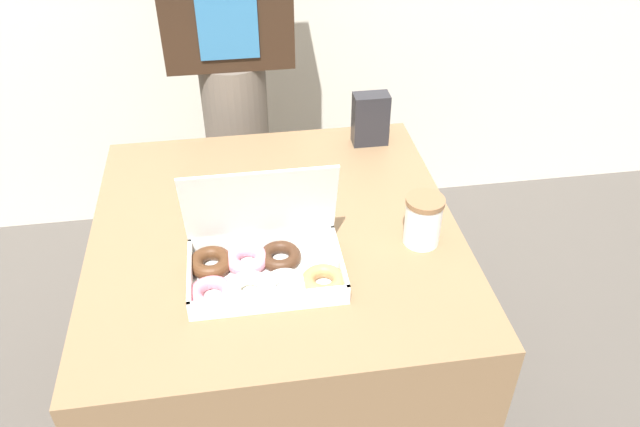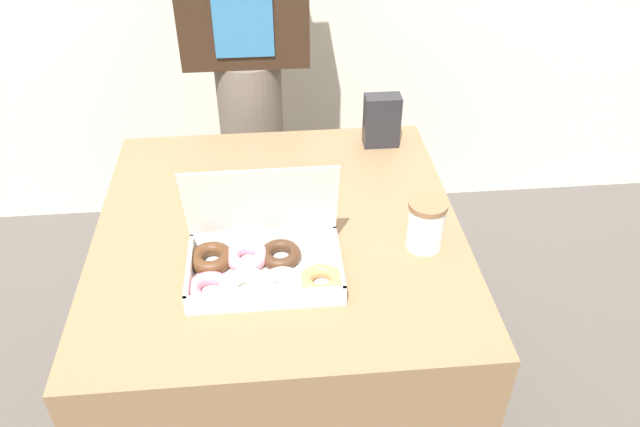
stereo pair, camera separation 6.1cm
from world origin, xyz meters
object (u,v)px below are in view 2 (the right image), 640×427
at_px(coffee_cup, 426,224).
at_px(person_customer, 245,37).
at_px(napkin_holder, 382,121).
at_px(donut_box, 259,263).

bearing_deg(coffee_cup, person_customer, 116.72).
height_order(napkin_holder, person_customer, person_customer).
height_order(donut_box, coffee_cup, donut_box).
distance_m(donut_box, person_customer, 0.86).
height_order(donut_box, napkin_holder, donut_box).
height_order(donut_box, person_customer, person_customer).
relative_size(napkin_holder, person_customer, 0.09).
height_order(coffee_cup, person_customer, person_customer).
bearing_deg(coffee_cup, donut_box, -169.66).
relative_size(coffee_cup, napkin_holder, 0.80).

